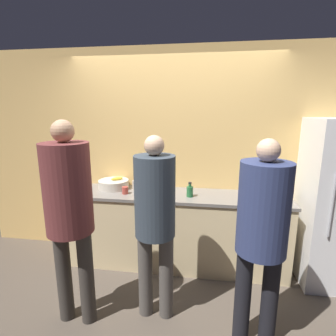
% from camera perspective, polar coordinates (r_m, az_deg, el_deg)
% --- Properties ---
extents(ground_plane, '(14.00, 14.00, 0.00)m').
position_cam_1_polar(ground_plane, '(3.22, -0.39, -22.88)').
color(ground_plane, '#4C4238').
extents(wall_back, '(5.20, 0.06, 2.60)m').
position_cam_1_polar(wall_back, '(3.29, 1.29, 2.66)').
color(wall_back, '#E0B266').
rests_on(wall_back, ground_plane).
extents(counter, '(2.72, 0.61, 0.90)m').
position_cam_1_polar(counter, '(3.28, 0.55, -13.00)').
color(counter, beige).
rests_on(counter, ground_plane).
extents(person_left, '(0.39, 0.39, 1.79)m').
position_cam_1_polar(person_left, '(2.33, -20.75, -7.51)').
color(person_left, '#38332D').
rests_on(person_left, ground_plane).
extents(person_center, '(0.35, 0.35, 1.67)m').
position_cam_1_polar(person_center, '(2.28, -2.84, -9.92)').
color(person_center, '#4C4742').
rests_on(person_center, ground_plane).
extents(person_right, '(0.38, 0.38, 1.67)m').
position_cam_1_polar(person_right, '(2.13, 19.79, -11.79)').
color(person_right, black).
rests_on(person_right, ground_plane).
extents(fruit_bowl, '(0.37, 0.37, 0.15)m').
position_cam_1_polar(fruit_bowl, '(3.35, -11.74, -3.44)').
color(fruit_bowl, beige).
rests_on(fruit_bowl, counter).
extents(utensil_crock, '(0.10, 0.10, 0.24)m').
position_cam_1_polar(utensil_crock, '(3.22, -6.92, -3.70)').
color(utensil_crock, '#ADA393').
rests_on(utensil_crock, counter).
extents(bottle_green, '(0.07, 0.07, 0.17)m').
position_cam_1_polar(bottle_green, '(2.98, 4.77, -5.02)').
color(bottle_green, '#236033').
rests_on(bottle_green, counter).
extents(cup_red, '(0.07, 0.07, 0.08)m').
position_cam_1_polar(cup_red, '(3.12, -9.32, -4.82)').
color(cup_red, '#A33D33').
rests_on(cup_red, counter).
extents(potted_plant, '(0.16, 0.16, 0.24)m').
position_cam_1_polar(potted_plant, '(3.21, 23.10, -3.52)').
color(potted_plant, '#3D3D42').
rests_on(potted_plant, counter).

